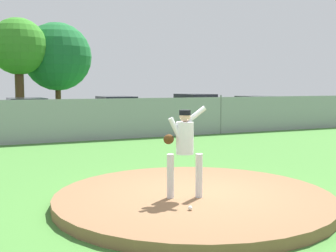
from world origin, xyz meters
TOP-DOWN VIEW (x-y plane):
  - ground_plane at (0.00, 6.00)m, footprint 80.00×80.00m
  - asphalt_strip at (0.00, 14.50)m, footprint 44.00×7.00m
  - pitchers_mound at (0.00, 0.00)m, footprint 5.31×5.31m
  - pitcher_youth at (-0.30, -0.21)m, footprint 0.81×0.32m
  - baseball at (-0.57, -0.97)m, footprint 0.07×0.07m
  - chainlink_fence at (0.00, 10.00)m, footprint 33.39×0.07m
  - parked_car_charcoal at (11.66, 14.04)m, footprint 2.05×4.29m
  - parked_car_teal at (3.12, 14.97)m, footprint 1.92×4.04m
  - parked_car_silver at (-1.51, 14.82)m, footprint 1.94×4.73m
  - parked_car_white at (7.78, 14.69)m, footprint 1.89×4.43m
  - tree_broad_right at (-1.14, 22.41)m, footprint 3.68×3.68m
  - tree_leaning_west at (1.55, 23.66)m, footprint 4.76×4.76m

SIDE VIEW (x-z plane):
  - ground_plane at x=0.00m, z-range 0.00..0.00m
  - asphalt_strip at x=0.00m, z-range 0.00..0.01m
  - pitchers_mound at x=0.00m, z-range 0.00..0.20m
  - baseball at x=-0.57m, z-range 0.20..0.27m
  - parked_car_charcoal at x=11.66m, z-range -0.03..1.58m
  - parked_car_silver at x=-1.51m, z-range -0.03..1.61m
  - parked_car_teal at x=3.12m, z-range -0.05..1.63m
  - parked_car_white at x=7.78m, z-range -0.05..1.72m
  - chainlink_fence at x=0.00m, z-range -0.05..1.77m
  - pitcher_youth at x=-0.30m, z-range 0.35..2.04m
  - tree_leaning_west at x=1.55m, z-range 0.93..7.58m
  - tree_broad_right at x=-1.14m, z-range 1.41..8.04m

